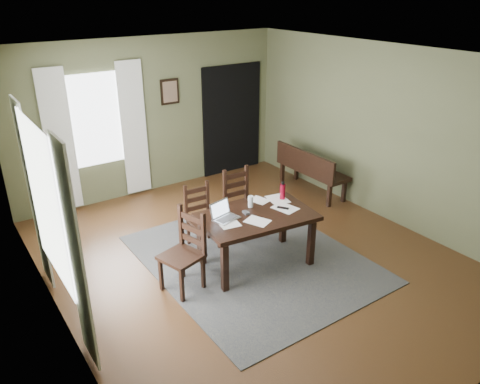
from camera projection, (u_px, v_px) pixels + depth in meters
ground at (252, 259)px, 6.45m from camera, size 5.00×6.00×0.01m
room_shell at (254, 133)px, 5.71m from camera, size 5.02×6.02×2.71m
rug at (252, 258)px, 6.44m from camera, size 2.60×3.20×0.01m
dining_table at (257, 221)px, 6.06m from camera, size 1.56×1.05×0.73m
chair_end at (184, 252)px, 5.64m from camera, size 0.55×0.55×1.02m
chair_back_left at (201, 217)px, 6.61m from camera, size 0.42×0.43×0.92m
chair_back_right at (241, 203)px, 6.92m from camera, size 0.46×0.47×1.00m
bench at (310, 168)px, 8.29m from camera, size 0.47×1.45×0.82m
laptop at (224, 214)px, 5.91m from camera, size 0.37×0.32×0.22m
computer_mouse at (246, 213)px, 6.04m from camera, size 0.06×0.10×0.03m
tv_remote at (283, 208)px, 6.19m from camera, size 0.12×0.16×0.02m
drinking_glass at (251, 202)px, 6.20m from camera, size 0.09×0.09×0.16m
water_bottle at (283, 191)px, 6.42m from camera, size 0.09×0.09×0.26m
paper_a at (228, 222)px, 5.83m from camera, size 0.30×0.36×0.00m
paper_b at (285, 208)px, 6.20m from camera, size 0.31×0.36×0.00m
paper_c at (259, 200)px, 6.43m from camera, size 0.27×0.31×0.00m
paper_d at (278, 199)px, 6.45m from camera, size 0.31×0.37×0.00m
paper_e at (257, 221)px, 5.86m from camera, size 0.33×0.36×0.00m
window_left at (45, 202)px, 4.72m from camera, size 0.01×1.30×1.70m
window_back at (96, 120)px, 7.57m from camera, size 1.00×0.01×1.50m
curtain_left_near at (76, 258)px, 4.23m from camera, size 0.03×0.48×2.30m
curtain_left_far at (33, 196)px, 5.46m from camera, size 0.03×0.48×2.30m
curtain_back_left at (60, 142)px, 7.33m from camera, size 0.44×0.03×2.30m
curtain_back_right at (134, 129)px, 7.97m from camera, size 0.44×0.03×2.30m
framed_picture at (170, 92)px, 8.15m from camera, size 0.34×0.03×0.44m
doorway_back at (232, 120)px, 9.11m from camera, size 1.30×0.03×2.10m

